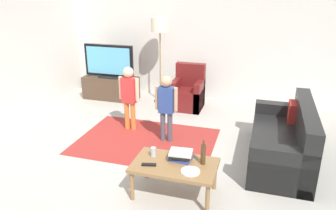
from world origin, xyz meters
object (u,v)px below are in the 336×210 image
at_px(floor_lamp, 160,29).
at_px(coffee_table, 175,167).
at_px(plate, 190,171).
at_px(child_near_tv, 129,93).
at_px(child_center, 166,103).
at_px(armchair, 188,94).
at_px(tv_stand, 111,88).
at_px(soda_can, 153,152).
at_px(tv, 109,61).
at_px(book_stack, 181,155).
at_px(tv_remote, 149,165).
at_px(couch, 286,143).
at_px(bottle, 203,154).

xyz_separation_m(floor_lamp, coffee_table, (1.20, -3.15, -1.17)).
distance_m(coffee_table, plate, 0.26).
xyz_separation_m(child_near_tv, child_center, (0.74, -0.24, -0.02)).
distance_m(armchair, child_near_tv, 1.58).
bearing_deg(tv_stand, soda_can, -55.29).
relative_size(child_near_tv, plate, 5.13).
bearing_deg(armchair, tv, 179.40).
height_order(child_near_tv, coffee_table, child_near_tv).
bearing_deg(child_near_tv, child_center, -18.29).
bearing_deg(tv, soda_can, -55.09).
bearing_deg(soda_can, tv_stand, 124.71).
xyz_separation_m(tv, coffee_table, (2.31, -2.97, -0.48)).
xyz_separation_m(coffee_table, plate, (0.22, -0.12, 0.06)).
distance_m(book_stack, soda_can, 0.34).
relative_size(coffee_table, soda_can, 8.33).
distance_m(book_stack, plate, 0.31).
bearing_deg(book_stack, child_center, 114.55).
xyz_separation_m(tv_stand, coffee_table, (2.31, -2.99, 0.13)).
relative_size(tv_stand, child_near_tv, 1.06).
height_order(armchair, child_center, child_center).
distance_m(child_center, soda_can, 1.29).
bearing_deg(tv_remote, couch, 26.83).
xyz_separation_m(tv_stand, soda_can, (2.01, -2.89, 0.24)).
distance_m(armchair, bottle, 2.99).
bearing_deg(child_near_tv, plate, -49.34).
xyz_separation_m(armchair, tv_remote, (0.26, -3.08, 0.13)).
distance_m(armchair, child_center, 1.64).
relative_size(floor_lamp, coffee_table, 1.78).
bearing_deg(child_center, book_stack, -65.45).
distance_m(couch, coffee_table, 1.80).
xyz_separation_m(bottle, soda_can, (-0.62, -0.00, -0.07)).
bearing_deg(tv_remote, child_center, 85.75).
distance_m(child_near_tv, plate, 2.28).
bearing_deg(child_center, armchair, 90.65).
bearing_deg(soda_can, coffee_table, -18.43).
relative_size(bottle, tv_remote, 1.82).
bearing_deg(couch, floor_lamp, 142.66).
xyz_separation_m(child_near_tv, book_stack, (1.30, -1.48, -0.20)).
distance_m(floor_lamp, child_center, 2.11).
distance_m(tv, book_stack, 3.71).
bearing_deg(couch, child_near_tv, 171.75).
bearing_deg(child_center, child_near_tv, 161.71).
relative_size(couch, child_center, 1.64).
distance_m(couch, plate, 1.74).
xyz_separation_m(armchair, book_stack, (0.58, -2.83, 0.18)).
relative_size(bottle, soda_can, 2.58).
bearing_deg(floor_lamp, child_center, -69.10).
bearing_deg(book_stack, armchair, 101.60).
distance_m(tv, armchair, 1.85).
relative_size(tv_stand, floor_lamp, 0.67).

